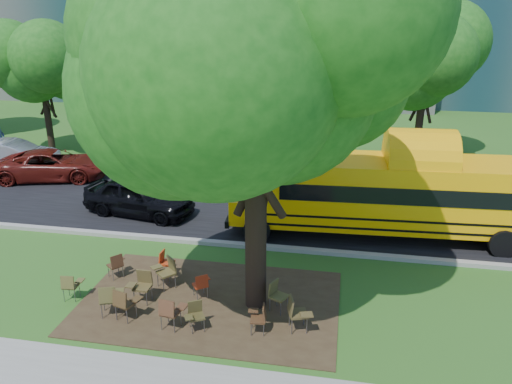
% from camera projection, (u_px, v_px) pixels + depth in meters
% --- Properties ---
extents(ground, '(160.00, 160.00, 0.00)m').
position_uv_depth(ground, '(181.00, 289.00, 14.35)').
color(ground, '#2A5B1C').
rests_on(ground, ground).
extents(dirt_patch, '(7.00, 4.50, 0.03)m').
position_uv_depth(dirt_patch, '(210.00, 302.00, 13.71)').
color(dirt_patch, '#382819').
rests_on(dirt_patch, ground).
extents(asphalt_road, '(80.00, 8.00, 0.04)m').
position_uv_depth(asphalt_road, '(235.00, 202.00, 20.81)').
color(asphalt_road, black).
rests_on(asphalt_road, ground).
extents(kerb_near, '(80.00, 0.25, 0.14)m').
position_uv_depth(kerb_near, '(209.00, 242.00, 17.10)').
color(kerb_near, gray).
rests_on(kerb_near, ground).
extents(kerb_far, '(80.00, 0.25, 0.14)m').
position_uv_depth(kerb_far, '(253.00, 172.00, 24.58)').
color(kerb_far, gray).
rests_on(kerb_far, ground).
extents(bg_tree_0, '(5.20, 5.20, 7.18)m').
position_uv_depth(bg_tree_0, '(41.00, 70.00, 26.85)').
color(bg_tree_0, black).
rests_on(bg_tree_0, ground).
extents(bg_tree_2, '(4.80, 4.80, 6.62)m').
position_uv_depth(bg_tree_2, '(183.00, 73.00, 28.55)').
color(bg_tree_2, black).
rests_on(bg_tree_2, ground).
extents(bg_tree_3, '(5.60, 5.60, 7.84)m').
position_uv_depth(bg_tree_3, '(426.00, 66.00, 24.20)').
color(bg_tree_3, black).
rests_on(bg_tree_3, ground).
extents(main_tree, '(7.20, 7.20, 9.39)m').
position_uv_depth(main_tree, '(256.00, 91.00, 11.63)').
color(main_tree, black).
rests_on(main_tree, ground).
extents(school_bus, '(11.58, 3.13, 2.80)m').
position_uv_depth(school_bus, '(412.00, 194.00, 17.14)').
color(school_bus, '#FFAF08').
rests_on(school_bus, ground).
extents(chair_0, '(0.53, 0.51, 0.80)m').
position_uv_depth(chair_0, '(71.00, 284.00, 13.66)').
color(chair_0, brown).
rests_on(chair_0, ground).
extents(chair_1, '(0.71, 0.55, 0.92)m').
position_uv_depth(chair_1, '(125.00, 302.00, 12.70)').
color(chair_1, '#453018').
rests_on(chair_1, ground).
extents(chair_2, '(0.63, 0.69, 0.93)m').
position_uv_depth(chair_2, '(109.00, 297.00, 12.90)').
color(chair_2, '#4F4822').
rests_on(chair_2, ground).
extents(chair_3, '(0.59, 0.54, 0.92)m').
position_uv_depth(chair_3, '(142.00, 283.00, 13.57)').
color(chair_3, '#504322').
rests_on(chair_3, ground).
extents(chair_4, '(0.65, 0.54, 0.92)m').
position_uv_depth(chair_4, '(170.00, 310.00, 12.34)').
color(chair_4, '#502F1C').
rests_on(chair_4, ground).
extents(chair_5, '(0.53, 0.63, 0.78)m').
position_uv_depth(chair_5, '(195.00, 313.00, 12.37)').
color(chair_5, '#443C1D').
rests_on(chair_5, ground).
extents(chair_6, '(0.51, 0.52, 0.79)m').
position_uv_depth(chair_6, '(260.00, 316.00, 12.24)').
color(chair_6, '#462C19').
rests_on(chair_6, ground).
extents(chair_7, '(0.70, 0.65, 0.95)m').
position_uv_depth(chair_7, '(296.00, 311.00, 12.27)').
color(chair_7, '#4D4021').
rests_on(chair_7, ground).
extents(chair_8, '(0.55, 0.70, 0.81)m').
position_uv_depth(chair_8, '(116.00, 263.00, 14.78)').
color(chair_8, '#472B19').
rests_on(chair_8, ground).
extents(chair_9, '(0.81, 0.64, 0.94)m').
position_uv_depth(chair_9, '(167.00, 269.00, 14.28)').
color(chair_9, brown).
rests_on(chair_9, ground).
extents(chair_10, '(0.47, 0.53, 0.80)m').
position_uv_depth(chair_10, '(165.00, 261.00, 14.94)').
color(chair_10, '#B33713').
rests_on(chair_10, ground).
extents(chair_11, '(0.51, 0.65, 0.77)m').
position_uv_depth(chair_11, '(201.00, 283.00, 13.75)').
color(chair_11, '#A92E12').
rests_on(chair_11, ground).
extents(chair_12, '(0.56, 0.72, 0.88)m').
position_uv_depth(chair_12, '(277.00, 293.00, 13.12)').
color(chair_12, brown).
rests_on(chair_12, ground).
extents(black_car, '(4.60, 2.48, 1.49)m').
position_uv_depth(black_car, '(139.00, 196.00, 19.41)').
color(black_car, black).
rests_on(black_car, ground).
extents(bg_car_silver, '(4.65, 2.23, 1.47)m').
position_uv_depth(bg_car_silver, '(13.00, 155.00, 25.01)').
color(bg_car_silver, '#A9AAAF').
rests_on(bg_car_silver, ground).
extents(bg_car_red, '(5.48, 3.55, 1.40)m').
position_uv_depth(bg_car_red, '(53.00, 165.00, 23.52)').
color(bg_car_red, '#54130E').
rests_on(bg_car_red, ground).
extents(pedestrian_a, '(0.52, 0.73, 1.89)m').
position_uv_depth(pedestrian_a, '(0.00, 139.00, 27.20)').
color(pedestrian_a, '#344675').
rests_on(pedestrian_a, ground).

